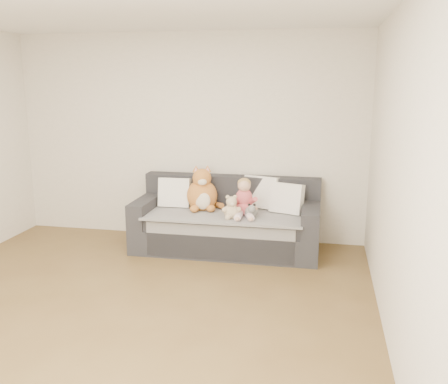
# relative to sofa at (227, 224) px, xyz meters

# --- Properties ---
(room_shell) EXTENTS (5.00, 5.00, 5.00)m
(room_shell) POSITION_rel_sofa_xyz_m (-0.60, -1.64, 0.99)
(room_shell) COLOR brown
(room_shell) RESTS_ON ground
(sofa) EXTENTS (2.20, 0.94, 0.85)m
(sofa) POSITION_rel_sofa_xyz_m (0.00, 0.00, 0.00)
(sofa) COLOR #252529
(sofa) RESTS_ON ground
(cushion_left) EXTENTS (0.40, 0.19, 0.37)m
(cushion_left) POSITION_rel_sofa_xyz_m (-0.68, 0.09, 0.34)
(cushion_left) COLOR white
(cushion_left) RESTS_ON sofa
(cushion_right_back) EXTENTS (0.46, 0.31, 0.40)m
(cushion_right_back) POSITION_rel_sofa_xyz_m (0.38, 0.25, 0.36)
(cushion_right_back) COLOR white
(cushion_right_back) RESTS_ON sofa
(cushion_right_front) EXTENTS (0.42, 0.29, 0.37)m
(cushion_right_front) POSITION_rel_sofa_xyz_m (0.71, 0.06, 0.34)
(cushion_right_front) COLOR white
(cushion_right_front) RESTS_ON sofa
(toddler) EXTENTS (0.31, 0.45, 0.44)m
(toddler) POSITION_rel_sofa_xyz_m (0.23, -0.14, 0.35)
(toddler) COLOR #DC4D6D
(toddler) RESTS_ON sofa
(plush_cat) EXTENTS (0.46, 0.44, 0.57)m
(plush_cat) POSITION_rel_sofa_xyz_m (-0.31, 0.02, 0.37)
(plush_cat) COLOR #A45424
(plush_cat) RESTS_ON sofa
(teddy_bear) EXTENTS (0.21, 0.17, 0.28)m
(teddy_bear) POSITION_rel_sofa_xyz_m (0.11, -0.31, 0.27)
(teddy_bear) COLOR tan
(teddy_bear) RESTS_ON sofa
(plush_cow) EXTENTS (0.15, 0.23, 0.18)m
(plush_cow) POSITION_rel_sofa_xyz_m (0.33, -0.23, 0.24)
(plush_cow) COLOR white
(plush_cow) RESTS_ON sofa
(sippy_cup) EXTENTS (0.09, 0.06, 0.10)m
(sippy_cup) POSITION_rel_sofa_xyz_m (0.08, -0.23, 0.22)
(sippy_cup) COLOR #6A328A
(sippy_cup) RESTS_ON sofa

